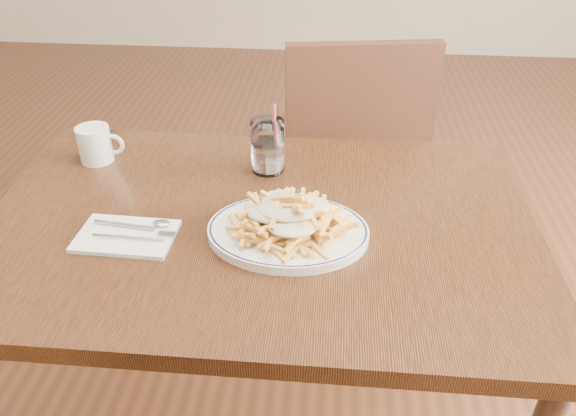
# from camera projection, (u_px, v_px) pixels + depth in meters

# --- Properties ---
(table) EXTENTS (1.20, 0.80, 0.75)m
(table) POSITION_uv_depth(u_px,v_px,m) (259.00, 246.00, 1.26)
(table) COLOR black
(table) RESTS_ON ground
(chair_far) EXTENTS (0.51, 0.51, 0.97)m
(chair_far) POSITION_uv_depth(u_px,v_px,m) (350.00, 157.00, 1.88)
(chair_far) COLOR black
(chair_far) RESTS_ON ground
(fries_plate) EXTENTS (0.35, 0.31, 0.02)m
(fries_plate) POSITION_uv_depth(u_px,v_px,m) (288.00, 232.00, 1.16)
(fries_plate) COLOR white
(fries_plate) RESTS_ON table
(loaded_fries) EXTENTS (0.28, 0.26, 0.07)m
(loaded_fries) POSITION_uv_depth(u_px,v_px,m) (288.00, 212.00, 1.13)
(loaded_fries) COLOR #F1B049
(loaded_fries) RESTS_ON fries_plate
(napkin) EXTENTS (0.20, 0.14, 0.01)m
(napkin) POSITION_uv_depth(u_px,v_px,m) (126.00, 236.00, 1.16)
(napkin) COLOR white
(napkin) RESTS_ON table
(cutlery) EXTENTS (0.19, 0.07, 0.01)m
(cutlery) POSITION_uv_depth(u_px,v_px,m) (126.00, 231.00, 1.16)
(cutlery) COLOR silver
(cutlery) RESTS_ON napkin
(water_glass) EXTENTS (0.08, 0.08, 0.18)m
(water_glass) POSITION_uv_depth(u_px,v_px,m) (268.00, 149.00, 1.37)
(water_glass) COLOR white
(water_glass) RESTS_ON table
(coffee_mug) EXTENTS (0.12, 0.08, 0.09)m
(coffee_mug) POSITION_uv_depth(u_px,v_px,m) (96.00, 144.00, 1.41)
(coffee_mug) COLOR white
(coffee_mug) RESTS_ON table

